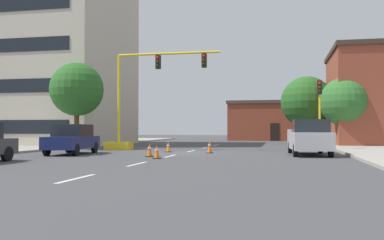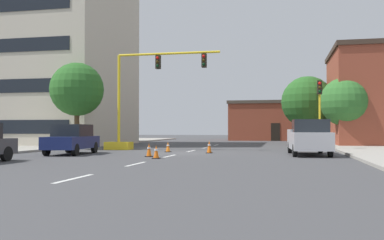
{
  "view_description": "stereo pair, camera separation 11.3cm",
  "coord_description": "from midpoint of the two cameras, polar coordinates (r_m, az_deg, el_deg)",
  "views": [
    {
      "loc": [
        5.98,
        -25.9,
        1.47
      ],
      "look_at": [
        -0.4,
        4.66,
        2.12
      ],
      "focal_mm": 40.71,
      "sensor_mm": 36.0,
      "label": 1
    },
    {
      "loc": [
        6.09,
        -25.87,
        1.47
      ],
      "look_at": [
        -0.4,
        4.66,
        2.12
      ],
      "focal_mm": 40.71,
      "sensor_mm": 36.0,
      "label": 2
    }
  ],
  "objects": [
    {
      "name": "tree_right_far",
      "position": [
        45.95,
        14.96,
        2.29
      ],
      "size": [
        5.26,
        5.26,
        6.87
      ],
      "color": "#4C3823",
      "rests_on": "ground_plane"
    },
    {
      "name": "tree_right_mid",
      "position": [
        37.91,
        19.47,
        2.26
      ],
      "size": [
        4.01,
        4.01,
        5.72
      ],
      "color": "#4C3823",
      "rests_on": "ground_plane"
    },
    {
      "name": "ground_plane",
      "position": [
        26.62,
        -1.13,
        -4.35
      ],
      "size": [
        160.0,
        160.0,
        0.0
      ],
      "primitive_type": "plane",
      "color": "#424244"
    },
    {
      "name": "lane_stripe_seg_3",
      "position": [
        29.06,
        -0.01,
        -4.08
      ],
      "size": [
        0.16,
        2.4,
        0.01
      ],
      "primitive_type": "cube",
      "color": "silver",
      "rests_on": "ground_plane"
    },
    {
      "name": "lane_stripe_seg_5",
      "position": [
        39.87,
        3.28,
        -3.3
      ],
      "size": [
        0.16,
        2.4,
        0.01
      ],
      "primitive_type": "cube",
      "color": "silver",
      "rests_on": "ground_plane"
    },
    {
      "name": "traffic_cone_roadside_a",
      "position": [
        23.16,
        -5.51,
        -3.94
      ],
      "size": [
        0.36,
        0.36,
        0.73
      ],
      "color": "black",
      "rests_on": "ground_plane"
    },
    {
      "name": "pickup_truck_silver",
      "position": [
        25.41,
        15.15,
        -2.26
      ],
      "size": [
        2.31,
        5.51,
        1.99
      ],
      "color": "#BCBCC1",
      "rests_on": "ground_plane"
    },
    {
      "name": "lane_stripe_seg_4",
      "position": [
        34.45,
        1.89,
        -3.63
      ],
      "size": [
        0.16,
        2.4,
        0.01
      ],
      "primitive_type": "cube",
      "color": "silver",
      "rests_on": "ground_plane"
    },
    {
      "name": "sidewalk_left",
      "position": [
        38.63,
        -16.65,
        -3.22
      ],
      "size": [
        6.0,
        56.0,
        0.14
      ],
      "primitive_type": "cube",
      "color": "#9E998E",
      "rests_on": "ground_plane"
    },
    {
      "name": "sidewalk_right",
      "position": [
        34.52,
        22.74,
        -3.42
      ],
      "size": [
        6.0,
        56.0,
        0.14
      ],
      "primitive_type": "cube",
      "color": "#9E998E",
      "rests_on": "ground_plane"
    },
    {
      "name": "lane_stripe_seg_1",
      "position": [
        18.46,
        -7.16,
        -5.73
      ],
      "size": [
        0.16,
        2.4,
        0.01
      ],
      "primitive_type": "cube",
      "color": "silver",
      "rests_on": "ground_plane"
    },
    {
      "name": "lane_stripe_seg_2",
      "position": [
        23.71,
        -2.78,
        -4.73
      ],
      "size": [
        0.16,
        2.4,
        0.01
      ],
      "primitive_type": "cube",
      "color": "silver",
      "rests_on": "ground_plane"
    },
    {
      "name": "building_brick_center",
      "position": [
        59.64,
        11.03,
        -0.13
      ],
      "size": [
        12.1,
        10.25,
        5.08
      ],
      "color": "brown",
      "rests_on": "ground_plane"
    },
    {
      "name": "building_tall_left",
      "position": [
        44.43,
        -18.44,
        9.96
      ],
      "size": [
        14.54,
        13.32,
        20.01
      ],
      "color": "beige",
      "rests_on": "ground_plane"
    },
    {
      "name": "sedan_navy_mid_left",
      "position": [
        26.27,
        -15.33,
        -2.42
      ],
      "size": [
        2.26,
        4.65,
        1.74
      ],
      "color": "navy",
      "rests_on": "ground_plane"
    },
    {
      "name": "traffic_cone_roadside_d",
      "position": [
        21.67,
        -4.56,
        -4.19
      ],
      "size": [
        0.36,
        0.36,
        0.68
      ],
      "color": "black",
      "rests_on": "ground_plane"
    },
    {
      "name": "tree_left_near",
      "position": [
        32.9,
        -14.74,
        3.88
      ],
      "size": [
        3.9,
        3.9,
        6.32
      ],
      "color": "#4C3823",
      "rests_on": "ground_plane"
    },
    {
      "name": "lane_stripe_seg_0",
      "position": [
        13.41,
        -14.96,
        -7.42
      ],
      "size": [
        0.16,
        2.4,
        0.01
      ],
      "primitive_type": "cube",
      "color": "silver",
      "rests_on": "ground_plane"
    },
    {
      "name": "traffic_signal_gantry",
      "position": [
        31.14,
        -7.74,
        0.15
      ],
      "size": [
        8.2,
        1.2,
        6.83
      ],
      "color": "yellow",
      "rests_on": "ground_plane"
    },
    {
      "name": "traffic_light_pole_right",
      "position": [
        31.13,
        16.48,
        2.65
      ],
      "size": [
        0.32,
        0.47,
        4.8
      ],
      "color": "yellow",
      "rests_on": "ground_plane"
    },
    {
      "name": "traffic_cone_roadside_c",
      "position": [
        27.8,
        -3.05,
        -3.55
      ],
      "size": [
        0.36,
        0.36,
        0.66
      ],
      "color": "black",
      "rests_on": "ground_plane"
    },
    {
      "name": "traffic_cone_roadside_b",
      "position": [
        26.51,
        2.4,
        -3.54
      ],
      "size": [
        0.36,
        0.36,
        0.78
      ],
      "color": "black",
      "rests_on": "ground_plane"
    }
  ]
}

